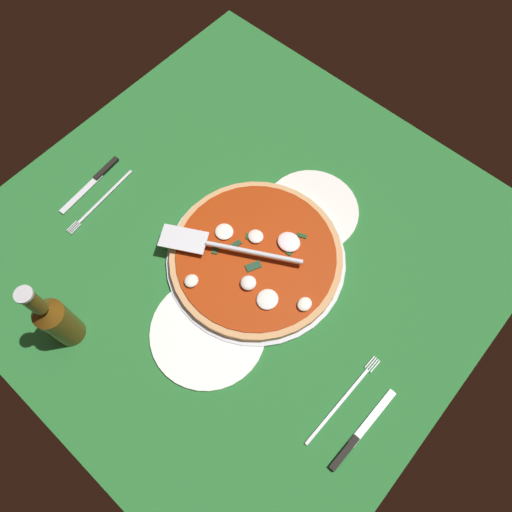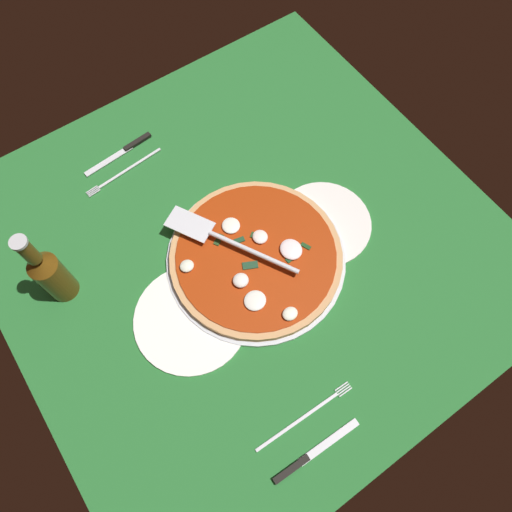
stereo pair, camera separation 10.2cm
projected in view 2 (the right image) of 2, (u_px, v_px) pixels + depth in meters
The scene contains 9 objects.
ground_plane at pixel (247, 244), 105.90cm from camera, with size 103.13×103.13×0.80cm, color #24682C.
pizza_pan at pixel (256, 259), 103.21cm from camera, with size 38.05×38.05×1.27cm, color silver.
dinner_plate_left at pixel (323, 223), 106.96cm from camera, with size 21.02×21.02×1.00cm, color white.
dinner_plate_right at pixel (191, 319), 97.84cm from camera, with size 23.19×23.19×1.00cm, color white.
pizza at pixel (256, 256), 101.69cm from camera, with size 36.36×36.36×3.29cm.
pizza_server at pixel (225, 240), 100.37cm from camera, with size 17.36×27.82×1.00cm.
place_setting_near at pixel (125, 161), 114.04cm from camera, with size 21.93×12.75×1.40cm.
place_setting_far at pixel (307, 437), 88.61cm from camera, with size 21.63×13.75×1.40cm.
beer_bottle at pixel (50, 273), 92.99cm from camera, with size 5.89×5.89×22.65cm.
Camera 2 is at (24.89, 39.41, 94.75)cm, focal length 34.02 mm.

